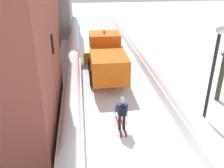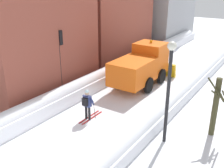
# 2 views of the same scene
# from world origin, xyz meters

# --- Properties ---
(ground_plane) EXTENTS (80.00, 80.00, 0.00)m
(ground_plane) POSITION_xyz_m (0.00, 10.00, 0.00)
(ground_plane) COLOR white
(snowbank_left) EXTENTS (1.10, 36.00, 1.27)m
(snowbank_left) POSITION_xyz_m (-2.90, 10.00, 0.60)
(snowbank_left) COLOR white
(snowbank_left) RESTS_ON ground
(snowbank_right) EXTENTS (1.10, 36.00, 1.12)m
(snowbank_right) POSITION_xyz_m (2.90, 10.00, 0.50)
(snowbank_right) COLOR white
(snowbank_right) RESTS_ON ground
(plow_truck) EXTENTS (3.20, 5.98, 3.12)m
(plow_truck) POSITION_xyz_m (-0.52, 9.53, 1.48)
(plow_truck) COLOR orange
(plow_truck) RESTS_ON ground
(skier) EXTENTS (0.62, 1.80, 1.81)m
(skier) POSITION_xyz_m (-0.48, 3.06, 1.00)
(skier) COLOR black
(skier) RESTS_ON ground
(traffic_light_pole) EXTENTS (0.28, 0.42, 4.49)m
(traffic_light_pole) POSITION_xyz_m (-3.66, 4.47, 3.15)
(traffic_light_pole) COLOR black
(traffic_light_pole) RESTS_ON ground
(street_lamp) EXTENTS (0.40, 0.40, 4.93)m
(street_lamp) POSITION_xyz_m (3.98, 3.42, 3.15)
(street_lamp) COLOR black
(street_lamp) RESTS_ON ground
(bare_tree_near) EXTENTS (0.97, 1.19, 3.53)m
(bare_tree_near) POSITION_xyz_m (5.75, 5.32, 1.65)
(bare_tree_near) COLOR #3E3B23
(bare_tree_near) RESTS_ON ground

